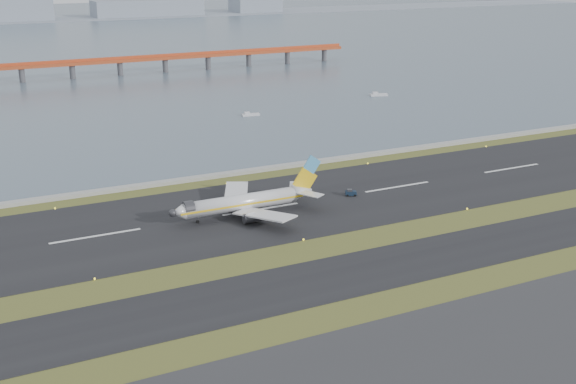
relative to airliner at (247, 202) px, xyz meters
name	(u,v)px	position (x,y,z in m)	size (l,w,h in m)	color
ground	(320,253)	(4.60, -27.69, -3.46)	(1000.00, 1000.00, 0.00)	#3E4D1B
taxiway_strip	(350,274)	(4.60, -39.69, -3.41)	(1000.00, 18.00, 0.10)	black
runway_strip	(261,209)	(4.60, 2.31, -3.41)	(1000.00, 45.00, 0.10)	black
seawall	(217,176)	(4.60, 32.31, -2.96)	(1000.00, 2.50, 1.00)	gray
bay_water	(26,38)	(4.60, 432.31, -3.46)	(1400.00, 800.00, 1.30)	#4A586A
red_pier	(120,61)	(24.60, 222.31, 3.82)	(260.00, 5.00, 10.20)	#B0421E
far_shoreline	(17,14)	(18.23, 592.31, 2.61)	(1400.00, 80.00, 60.50)	gray
airliner	(247,202)	(0.00, 0.00, 0.00)	(38.52, 32.89, 12.80)	silver
pushback_tug	(351,193)	(29.64, 1.55, -2.60)	(3.15, 2.51, 1.77)	#122032
workboat_near	(250,115)	(45.27, 102.44, -2.93)	(7.08, 3.03, 1.66)	silver
workboat_far	(378,95)	(112.30, 115.32, -2.86)	(8.16, 4.33, 1.89)	silver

